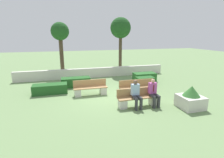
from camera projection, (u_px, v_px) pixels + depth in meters
ground_plane at (109, 97)px, 10.07m from camera, size 60.00×60.00×0.00m
perimeter_wall at (94, 73)px, 14.54m from camera, size 12.30×0.30×0.78m
bench_front at (138, 99)px, 8.68m from camera, size 2.11×0.48×0.88m
bench_left_side at (90, 89)px, 10.27m from camera, size 1.96×0.48×0.88m
bench_right_side at (137, 89)px, 10.31m from camera, size 2.16×0.48×0.88m
person_seated_man at (154, 91)px, 8.64m from camera, size 0.38×0.64×1.35m
person_seated_woman at (136, 93)px, 8.40m from camera, size 0.38×0.64×1.37m
hedge_block_near_left at (145, 81)px, 12.14m from camera, size 1.22×0.71×0.61m
hedge_block_near_right at (76, 82)px, 11.96m from camera, size 1.93×0.78×0.63m
hedge_block_mid_left at (144, 77)px, 13.49m from camera, size 1.67×0.88×0.60m
hedge_block_mid_right at (50, 89)px, 10.57m from camera, size 2.01×0.79×0.57m
planter_corner_left at (191, 98)px, 8.42m from camera, size 1.08×1.08×1.10m
tree_leftmost at (60, 34)px, 14.62m from camera, size 1.50×1.50×4.49m
tree_center_left at (121, 29)px, 15.62m from camera, size 1.84×1.84×4.97m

